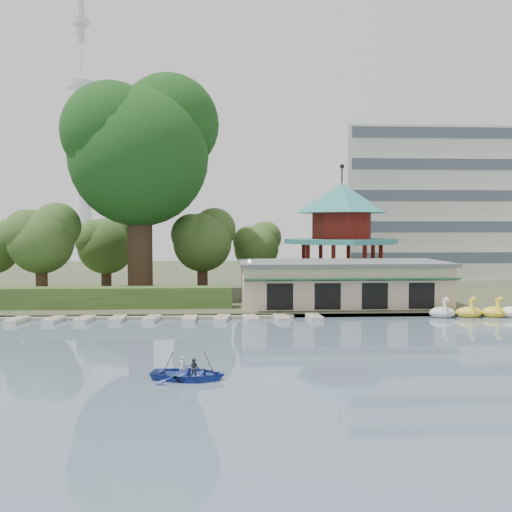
{
  "coord_description": "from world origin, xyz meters",
  "views": [
    {
      "loc": [
        -0.49,
        -28.97,
        7.47
      ],
      "look_at": [
        2.0,
        18.0,
        5.0
      ],
      "focal_mm": 40.0,
      "sensor_mm": 36.0,
      "label": 1
    }
  ],
  "objects": [
    {
      "name": "ground_plane",
      "position": [
        0.0,
        0.0,
        0.0
      ],
      "size": [
        220.0,
        220.0,
        0.0
      ],
      "primitive_type": "plane",
      "color": "slate",
      "rests_on": "ground"
    },
    {
      "name": "shore",
      "position": [
        0.0,
        52.0,
        0.2
      ],
      "size": [
        220.0,
        70.0,
        0.4
      ],
      "primitive_type": "cube",
      "color": "#424930",
      "rests_on": "ground"
    },
    {
      "name": "embankment",
      "position": [
        0.0,
        17.3,
        0.15
      ],
      "size": [
        220.0,
        0.6,
        0.3
      ],
      "primitive_type": "cube",
      "color": "gray",
      "rests_on": "ground"
    },
    {
      "name": "dock",
      "position": [
        -12.0,
        17.2,
        0.12
      ],
      "size": [
        34.0,
        1.6,
        0.24
      ],
      "primitive_type": "cube",
      "color": "gray",
      "rests_on": "ground"
    },
    {
      "name": "boathouse",
      "position": [
        10.0,
        21.97,
        2.37
      ],
      "size": [
        18.6,
        9.39,
        3.9
      ],
      "color": "beige",
      "rests_on": "shore"
    },
    {
      "name": "pavilion",
      "position": [
        12.0,
        32.0,
        7.48
      ],
      "size": [
        12.4,
        12.4,
        13.5
      ],
      "color": "beige",
      "rests_on": "shore"
    },
    {
      "name": "office_building",
      "position": [
        32.67,
        49.0,
        9.73
      ],
      "size": [
        38.0,
        18.0,
        20.0
      ],
      "color": "silver",
      "rests_on": "shore"
    },
    {
      "name": "broadcast_tower",
      "position": [
        -42.0,
        140.0,
        33.98
      ],
      "size": [
        8.0,
        8.0,
        96.0
      ],
      "color": "silver",
      "rests_on": "ground"
    },
    {
      "name": "hedge",
      "position": [
        -15.0,
        20.5,
        1.3
      ],
      "size": [
        30.0,
        2.0,
        1.8
      ],
      "primitive_type": "cube",
      "color": "#3A5A24",
      "rests_on": "shore"
    },
    {
      "name": "lamp_post",
      "position": [
        1.5,
        19.0,
        3.34
      ],
      "size": [
        0.36,
        0.36,
        4.28
      ],
      "color": "black",
      "rests_on": "shore"
    },
    {
      "name": "big_tree",
      "position": [
        -8.81,
        28.22,
        15.41
      ],
      "size": [
        15.01,
        13.98,
        22.56
      ],
      "color": "#3A281C",
      "rests_on": "shore"
    },
    {
      "name": "small_trees",
      "position": [
        -14.5,
        31.11,
        5.88
      ],
      "size": [
        39.13,
        16.37,
        9.36
      ],
      "color": "#3A281C",
      "rests_on": "shore"
    },
    {
      "name": "moored_rowboats",
      "position": [
        -10.13,
        15.79,
        0.18
      ],
      "size": [
        34.88,
        2.66,
        0.36
      ],
      "color": "beige",
      "rests_on": "ground"
    },
    {
      "name": "rowboat_with_passengers",
      "position": [
        -2.33,
        -1.42,
        0.53
      ],
      "size": [
        5.67,
        4.49,
        2.01
      ],
      "color": "#2C47A4",
      "rests_on": "ground"
    }
  ]
}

